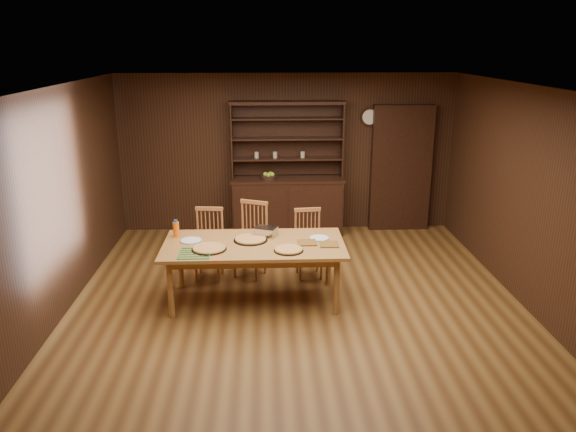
{
  "coord_description": "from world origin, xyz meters",
  "views": [
    {
      "loc": [
        -0.38,
        -6.18,
        3.07
      ],
      "look_at": [
        -0.09,
        0.4,
        1.02
      ],
      "focal_mm": 35.0,
      "sensor_mm": 36.0,
      "label": 1
    }
  ],
  "objects_px": {
    "chair_left": "(209,241)",
    "juice_bottle": "(176,229)",
    "chair_center": "(252,236)",
    "china_hutch": "(287,198)",
    "dining_table": "(254,249)",
    "chair_right": "(308,241)"
  },
  "relations": [
    {
      "from": "china_hutch",
      "to": "chair_right",
      "type": "xyz_separation_m",
      "value": [
        0.21,
        -1.79,
        -0.11
      ]
    },
    {
      "from": "chair_center",
      "to": "juice_bottle",
      "type": "height_order",
      "value": "chair_center"
    },
    {
      "from": "chair_left",
      "to": "juice_bottle",
      "type": "xyz_separation_m",
      "value": [
        -0.35,
        -0.5,
        0.34
      ]
    },
    {
      "from": "chair_right",
      "to": "chair_left",
      "type": "bearing_deg",
      "value": 174.24
    },
    {
      "from": "china_hutch",
      "to": "juice_bottle",
      "type": "distance_m",
      "value": 2.74
    },
    {
      "from": "chair_right",
      "to": "juice_bottle",
      "type": "relative_size",
      "value": 4.22
    },
    {
      "from": "china_hutch",
      "to": "chair_right",
      "type": "relative_size",
      "value": 2.34
    },
    {
      "from": "china_hutch",
      "to": "juice_bottle",
      "type": "bearing_deg",
      "value": -122.93
    },
    {
      "from": "dining_table",
      "to": "chair_right",
      "type": "xyz_separation_m",
      "value": [
        0.72,
        0.78,
        -0.19
      ]
    },
    {
      "from": "chair_left",
      "to": "chair_right",
      "type": "bearing_deg",
      "value": 6.36
    },
    {
      "from": "chair_left",
      "to": "juice_bottle",
      "type": "height_order",
      "value": "juice_bottle"
    },
    {
      "from": "chair_center",
      "to": "chair_right",
      "type": "xyz_separation_m",
      "value": [
        0.77,
        -0.06,
        -0.05
      ]
    },
    {
      "from": "china_hutch",
      "to": "chair_center",
      "type": "distance_m",
      "value": 1.82
    },
    {
      "from": "dining_table",
      "to": "chair_left",
      "type": "xyz_separation_m",
      "value": [
        -0.62,
        0.78,
        -0.18
      ]
    },
    {
      "from": "china_hutch",
      "to": "chair_left",
      "type": "height_order",
      "value": "china_hutch"
    },
    {
      "from": "dining_table",
      "to": "juice_bottle",
      "type": "height_order",
      "value": "juice_bottle"
    },
    {
      "from": "juice_bottle",
      "to": "china_hutch",
      "type": "bearing_deg",
      "value": 57.07
    },
    {
      "from": "china_hutch",
      "to": "juice_bottle",
      "type": "height_order",
      "value": "china_hutch"
    },
    {
      "from": "chair_left",
      "to": "chair_center",
      "type": "bearing_deg",
      "value": 12.52
    },
    {
      "from": "china_hutch",
      "to": "dining_table",
      "type": "height_order",
      "value": "china_hutch"
    },
    {
      "from": "chair_right",
      "to": "juice_bottle",
      "type": "bearing_deg",
      "value": -169.46
    },
    {
      "from": "chair_left",
      "to": "dining_table",
      "type": "bearing_deg",
      "value": -45.48
    }
  ]
}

